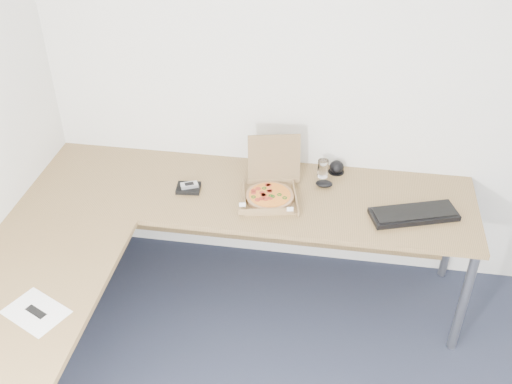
% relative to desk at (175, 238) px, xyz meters
% --- Properties ---
extents(room_shell, '(3.50, 3.50, 2.50)m').
position_rel_desk_xyz_m(room_shell, '(0.82, -0.97, 0.55)').
color(room_shell, silver).
rests_on(room_shell, ground).
extents(desk, '(2.50, 2.20, 0.73)m').
position_rel_desk_xyz_m(desk, '(0.00, 0.00, 0.00)').
color(desk, olive).
rests_on(desk, ground).
extents(pizza_box, '(0.29, 0.34, 0.30)m').
position_rel_desk_xyz_m(pizza_box, '(0.44, 0.39, 0.07)').
color(pizza_box, olive).
rests_on(pizza_box, desk).
extents(drinking_glass, '(0.06, 0.06, 0.11)m').
position_rel_desk_xyz_m(drinking_glass, '(0.71, 0.65, 0.08)').
color(drinking_glass, white).
rests_on(drinking_glass, desk).
extents(keyboard, '(0.49, 0.30, 0.03)m').
position_rel_desk_xyz_m(keyboard, '(1.22, 0.34, 0.04)').
color(keyboard, black).
rests_on(keyboard, desk).
extents(mouse, '(0.11, 0.08, 0.04)m').
position_rel_desk_xyz_m(mouse, '(0.73, 0.55, 0.05)').
color(mouse, black).
rests_on(mouse, desk).
extents(wallet, '(0.14, 0.12, 0.02)m').
position_rel_desk_xyz_m(wallet, '(-0.03, 0.39, 0.04)').
color(wallet, black).
rests_on(wallet, desk).
extents(phone, '(0.11, 0.08, 0.02)m').
position_rel_desk_xyz_m(phone, '(-0.02, 0.39, 0.06)').
color(phone, '#B2B5BA').
rests_on(phone, wallet).
extents(paper_sheet, '(0.32, 0.29, 0.00)m').
position_rel_desk_xyz_m(paper_sheet, '(-0.46, -0.62, 0.03)').
color(paper_sheet, white).
rests_on(paper_sheet, desk).
extents(dome_speaker, '(0.09, 0.09, 0.08)m').
position_rel_desk_xyz_m(dome_speaker, '(0.79, 0.71, 0.07)').
color(dome_speaker, black).
rests_on(dome_speaker, desk).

